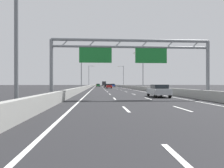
{
  "coord_description": "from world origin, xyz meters",
  "views": [
    {
      "loc": [
        -3.53,
        -0.34,
        1.61
      ],
      "look_at": [
        0.94,
        66.79,
        1.45
      ],
      "focal_mm": 33.1,
      "sensor_mm": 36.0,
      "label": 1
    }
  ],
  "objects_px": {
    "streetlamp_left_far": "(89,75)",
    "box_truck": "(104,83)",
    "streetlamp_left_near": "(21,9)",
    "red_car": "(109,86)",
    "green_car": "(98,85)",
    "black_car": "(107,86)",
    "orange_car": "(98,85)",
    "streetlamp_right_far": "(123,75)",
    "streetlamp_left_mid": "(82,68)",
    "silver_car": "(159,91)",
    "blue_car": "(113,85)",
    "sign_gantry": "(130,53)",
    "streetlamp_right_mid": "(142,68)",
    "white_car": "(98,85)"
  },
  "relations": [
    {
      "from": "streetlamp_left_far",
      "to": "box_truck",
      "type": "xyz_separation_m",
      "value": [
        7.69,
        44.84,
        -3.75
      ]
    },
    {
      "from": "streetlamp_left_near",
      "to": "red_car",
      "type": "distance_m",
      "value": 58.34
    },
    {
      "from": "green_car",
      "to": "black_car",
      "type": "relative_size",
      "value": 1.02
    },
    {
      "from": "orange_car",
      "to": "box_truck",
      "type": "xyz_separation_m",
      "value": [
        4.0,
        23.32,
        0.88
      ]
    },
    {
      "from": "streetlamp_right_far",
      "to": "red_car",
      "type": "bearing_deg",
      "value": -107.67
    },
    {
      "from": "streetlamp_left_mid",
      "to": "box_truck",
      "type": "xyz_separation_m",
      "value": [
        7.69,
        85.28,
        -3.75
      ]
    },
    {
      "from": "red_car",
      "to": "silver_car",
      "type": "xyz_separation_m",
      "value": [
        3.62,
        -44.17,
        0.0
      ]
    },
    {
      "from": "streetlamp_right_far",
      "to": "green_car",
      "type": "height_order",
      "value": "streetlamp_right_far"
    },
    {
      "from": "streetlamp_left_near",
      "to": "blue_car",
      "type": "bearing_deg",
      "value": 82.94
    },
    {
      "from": "box_truck",
      "to": "green_car",
      "type": "bearing_deg",
      "value": -96.64
    },
    {
      "from": "streetlamp_right_far",
      "to": "orange_car",
      "type": "distance_m",
      "value": 24.72
    },
    {
      "from": "streetlamp_left_near",
      "to": "streetlamp_left_mid",
      "type": "height_order",
      "value": "same"
    },
    {
      "from": "sign_gantry",
      "to": "streetlamp_left_far",
      "type": "height_order",
      "value": "streetlamp_left_far"
    },
    {
      "from": "streetlamp_left_mid",
      "to": "streetlamp_right_mid",
      "type": "height_order",
      "value": "same"
    },
    {
      "from": "streetlamp_left_far",
      "to": "streetlamp_left_mid",
      "type": "bearing_deg",
      "value": -90.0
    },
    {
      "from": "streetlamp_left_far",
      "to": "orange_car",
      "type": "xyz_separation_m",
      "value": [
        3.69,
        21.52,
        -4.64
      ]
    },
    {
      "from": "black_car",
      "to": "white_car",
      "type": "bearing_deg",
      "value": 93.84
    },
    {
      "from": "streetlamp_right_mid",
      "to": "black_car",
      "type": "relative_size",
      "value": 2.29
    },
    {
      "from": "red_car",
      "to": "blue_car",
      "type": "relative_size",
      "value": 1.02
    },
    {
      "from": "streetlamp_left_near",
      "to": "green_car",
      "type": "relative_size",
      "value": 2.24
    },
    {
      "from": "orange_car",
      "to": "silver_car",
      "type": "height_order",
      "value": "silver_car"
    },
    {
      "from": "white_car",
      "to": "blue_car",
      "type": "distance_m",
      "value": 38.08
    },
    {
      "from": "streetlamp_left_mid",
      "to": "silver_car",
      "type": "xyz_separation_m",
      "value": [
        11.15,
        -26.94,
        -4.63
      ]
    },
    {
      "from": "silver_car",
      "to": "streetlamp_left_near",
      "type": "bearing_deg",
      "value": -129.58
    },
    {
      "from": "blue_car",
      "to": "box_truck",
      "type": "distance_m",
      "value": 37.71
    },
    {
      "from": "streetlamp_right_mid",
      "to": "streetlamp_right_far",
      "type": "bearing_deg",
      "value": 90.0
    },
    {
      "from": "red_car",
      "to": "orange_car",
      "type": "relative_size",
      "value": 0.97
    },
    {
      "from": "sign_gantry",
      "to": "white_car",
      "type": "height_order",
      "value": "sign_gantry"
    },
    {
      "from": "streetlamp_left_far",
      "to": "streetlamp_right_far",
      "type": "bearing_deg",
      "value": 0.0
    },
    {
      "from": "streetlamp_right_mid",
      "to": "green_car",
      "type": "xyz_separation_m",
      "value": [
        -11.02,
        52.78,
        -4.63
      ]
    },
    {
      "from": "streetlamp_right_far",
      "to": "black_car",
      "type": "xyz_separation_m",
      "value": [
        -7.66,
        -9.24,
        -4.64
      ]
    },
    {
      "from": "streetlamp_right_far",
      "to": "white_car",
      "type": "distance_m",
      "value": 46.3
    },
    {
      "from": "black_car",
      "to": "streetlamp_right_mid",
      "type": "bearing_deg",
      "value": -76.2
    },
    {
      "from": "blue_car",
      "to": "green_car",
      "type": "bearing_deg",
      "value": 144.17
    },
    {
      "from": "blue_car",
      "to": "box_truck",
      "type": "relative_size",
      "value": 0.52
    },
    {
      "from": "streetlamp_left_mid",
      "to": "streetlamp_right_far",
      "type": "distance_m",
      "value": 43.1
    },
    {
      "from": "streetlamp_left_far",
      "to": "orange_car",
      "type": "bearing_deg",
      "value": 80.28
    },
    {
      "from": "streetlamp_left_near",
      "to": "red_car",
      "type": "xyz_separation_m",
      "value": [
        7.54,
        57.66,
        -4.63
      ]
    },
    {
      "from": "white_car",
      "to": "orange_car",
      "type": "bearing_deg",
      "value": -89.9
    },
    {
      "from": "streetlamp_left_far",
      "to": "orange_car",
      "type": "distance_m",
      "value": 22.32
    },
    {
      "from": "streetlamp_right_far",
      "to": "orange_car",
      "type": "height_order",
      "value": "streetlamp_right_far"
    },
    {
      "from": "green_car",
      "to": "silver_car",
      "type": "bearing_deg",
      "value": -84.81
    },
    {
      "from": "streetlamp_left_mid",
      "to": "orange_car",
      "type": "xyz_separation_m",
      "value": [
        3.69,
        61.96,
        -4.64
      ]
    },
    {
      "from": "black_car",
      "to": "sign_gantry",
      "type": "bearing_deg",
      "value": -89.99
    },
    {
      "from": "white_car",
      "to": "streetlamp_right_far",
      "type": "bearing_deg",
      "value": -75.82
    },
    {
      "from": "sign_gantry",
      "to": "box_truck",
      "type": "height_order",
      "value": "sign_gantry"
    },
    {
      "from": "silver_car",
      "to": "streetlamp_left_mid",
      "type": "bearing_deg",
      "value": 112.49
    },
    {
      "from": "streetlamp_left_mid",
      "to": "blue_car",
      "type": "xyz_separation_m",
      "value": [
        10.92,
        47.72,
        -4.62
      ]
    },
    {
      "from": "streetlamp_left_near",
      "to": "white_car",
      "type": "xyz_separation_m",
      "value": [
        3.65,
        125.53,
        -4.64
      ]
    },
    {
      "from": "red_car",
      "to": "box_truck",
      "type": "distance_m",
      "value": 68.05
    }
  ]
}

